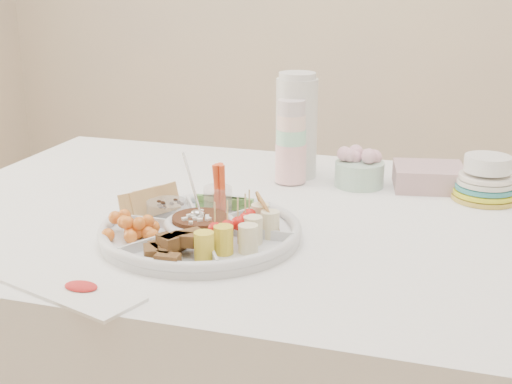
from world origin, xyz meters
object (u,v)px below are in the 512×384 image
(dining_table, at_px, (270,371))
(plate_stack, at_px, (486,180))
(thermos, at_px, (297,124))
(party_tray, at_px, (200,228))

(dining_table, distance_m, plate_stack, 0.65)
(dining_table, xyz_separation_m, plate_stack, (0.43, 0.23, 0.43))
(thermos, bearing_deg, plate_stack, -7.51)
(thermos, distance_m, plate_stack, 0.46)
(dining_table, height_order, thermos, thermos)
(dining_table, relative_size, plate_stack, 10.57)
(thermos, height_order, plate_stack, thermos)
(party_tray, bearing_deg, dining_table, 63.86)
(dining_table, bearing_deg, thermos, 93.89)
(dining_table, relative_size, party_tray, 4.00)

